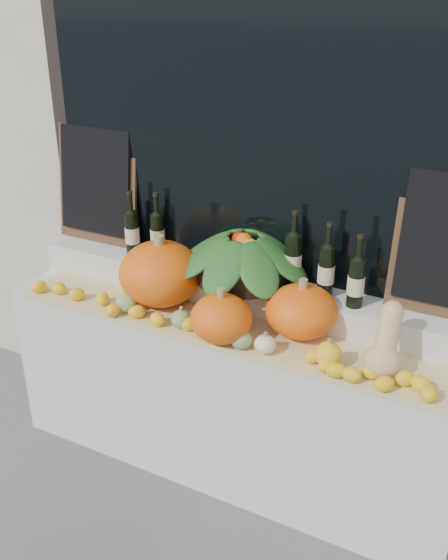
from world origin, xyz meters
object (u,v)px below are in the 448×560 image
at_px(pumpkin_right, 301,311).
at_px(pumpkin_left, 160,273).
at_px(produce_bowl, 244,256).
at_px(butternut_squash, 385,346).
at_px(wine_bottle_tall, 293,259).

bearing_deg(pumpkin_right, pumpkin_left, -177.75).
bearing_deg(pumpkin_right, produce_bowl, 157.01).
distance_m(butternut_squash, wine_bottle_tall, 0.63).
relative_size(butternut_squash, produce_bowl, 0.42).
xyz_separation_m(produce_bowl, wine_bottle_tall, (0.24, 0.04, 0.02)).
relative_size(butternut_squash, wine_bottle_tall, 0.79).
bearing_deg(pumpkin_left, produce_bowl, 26.93).
xyz_separation_m(pumpkin_right, wine_bottle_tall, (-0.12, 0.19, 0.15)).
xyz_separation_m(butternut_squash, wine_bottle_tall, (-0.53, 0.32, 0.15)).
relative_size(pumpkin_right, butternut_squash, 1.10).
height_order(pumpkin_left, wine_bottle_tall, wine_bottle_tall).
height_order(produce_bowl, wine_bottle_tall, wine_bottle_tall).
xyz_separation_m(pumpkin_left, wine_bottle_tall, (0.60, 0.22, 0.11)).
bearing_deg(pumpkin_left, wine_bottle_tall, 20.15).
relative_size(pumpkin_left, wine_bottle_tall, 1.09).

